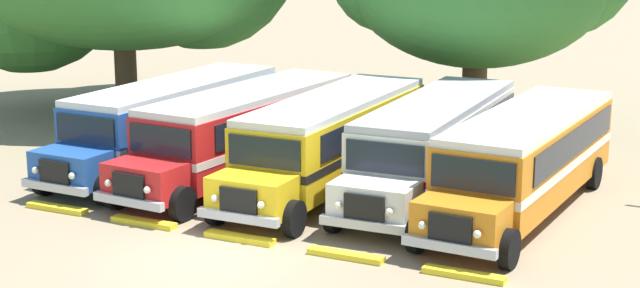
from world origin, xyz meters
TOP-DOWN VIEW (x-y plane):
  - ground_plane at (0.00, 0.00)m, footprint 220.00×220.00m
  - parked_bus_slot_0 at (-6.18, 7.49)m, footprint 2.96×10.88m
  - parked_bus_slot_1 at (-3.12, 7.24)m, footprint 3.35×10.94m
  - parked_bus_slot_2 at (-0.09, 7.32)m, footprint 2.73×10.85m
  - parked_bus_slot_3 at (2.99, 8.18)m, footprint 2.92×10.87m
  - parked_bus_slot_4 at (5.97, 7.51)m, footprint 3.18×10.91m
  - curb_wheelstop_0 at (-6.12, 1.51)m, footprint 2.00×0.36m
  - curb_wheelstop_1 at (-3.06, 1.51)m, footprint 2.00×0.36m
  - curb_wheelstop_2 at (0.00, 1.51)m, footprint 2.00×0.36m
  - curb_wheelstop_3 at (3.06, 1.51)m, footprint 2.00×0.36m
  - curb_wheelstop_4 at (6.12, 1.51)m, footprint 2.00×0.36m

SIDE VIEW (x-z plane):
  - ground_plane at x=0.00m, z-range 0.00..0.00m
  - curb_wheelstop_0 at x=-6.12m, z-range 0.00..0.15m
  - curb_wheelstop_1 at x=-3.06m, z-range 0.00..0.15m
  - curb_wheelstop_2 at x=0.00m, z-range 0.00..0.15m
  - curb_wheelstop_3 at x=3.06m, z-range 0.00..0.15m
  - curb_wheelstop_4 at x=6.12m, z-range 0.00..0.15m
  - parked_bus_slot_0 at x=-6.18m, z-range 0.17..2.99m
  - parked_bus_slot_1 at x=-3.12m, z-range 0.17..2.99m
  - parked_bus_slot_2 at x=-0.09m, z-range 0.17..2.99m
  - parked_bus_slot_3 at x=2.99m, z-range 0.17..2.99m
  - parked_bus_slot_4 at x=5.97m, z-range 0.17..2.99m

